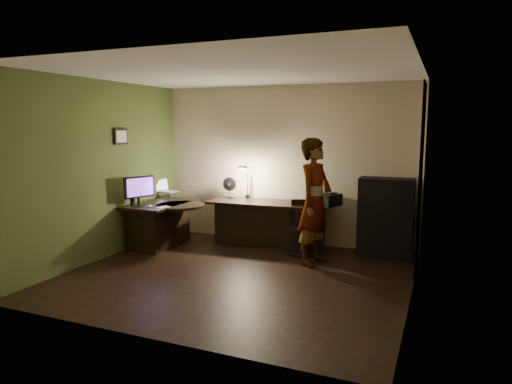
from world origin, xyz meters
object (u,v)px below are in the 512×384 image
at_px(desk_left, 161,224).
at_px(person, 315,202).
at_px(office_chair, 303,228).
at_px(monitor, 138,195).
at_px(desk_right, 268,224).
at_px(cabinet, 386,218).

relative_size(desk_left, person, 0.69).
bearing_deg(desk_left, office_chair, 11.26).
distance_m(monitor, person, 2.83).
bearing_deg(office_chair, desk_right, 136.60).
bearing_deg(person, cabinet, -38.73).
xyz_separation_m(desk_right, office_chair, (0.69, -0.27, 0.05)).
height_order(monitor, office_chair, monitor).
height_order(desk_right, office_chair, office_chair).
bearing_deg(office_chair, cabinet, -5.69).
distance_m(cabinet, monitor, 3.91).
xyz_separation_m(desk_left, cabinet, (3.57, 0.79, 0.24)).
bearing_deg(desk_right, cabinet, -0.04).
bearing_deg(monitor, cabinet, 39.23).
bearing_deg(office_chair, person, -74.86).
distance_m(desk_right, office_chair, 0.74).
relative_size(cabinet, person, 0.66).
xyz_separation_m(desk_left, monitor, (-0.15, -0.39, 0.54)).
height_order(monitor, person, person).
bearing_deg(cabinet, person, -142.21).
xyz_separation_m(desk_right, monitor, (-1.82, -1.09, 0.53)).
relative_size(desk_left, office_chair, 1.51).
bearing_deg(office_chair, monitor, 175.95).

